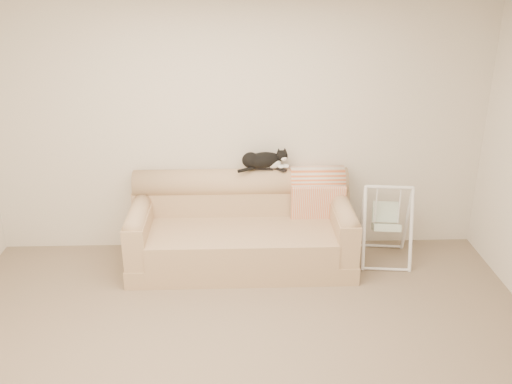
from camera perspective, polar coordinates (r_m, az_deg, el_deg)
ground_plane at (r=4.53m, az=-1.37°, el=-16.86°), size 5.00×5.00×0.00m
room_shell at (r=3.76m, az=-1.58°, el=1.48°), size 5.04×4.04×2.60m
sofa at (r=5.71m, az=-1.45°, el=-3.77°), size 2.20×0.93×0.90m
remote_a at (r=5.73m, az=0.83°, el=2.40°), size 0.19×0.08×0.03m
remote_b at (r=5.72m, az=2.32°, el=2.34°), size 0.15×0.16×0.02m
tuxedo_cat at (r=5.69m, az=0.75°, el=3.21°), size 0.53×0.30×0.21m
throw_blanket at (r=5.82m, az=6.10°, el=0.66°), size 0.54×0.38×0.58m
baby_swing at (r=5.87m, az=12.87°, el=-3.02°), size 0.55×0.58×0.81m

